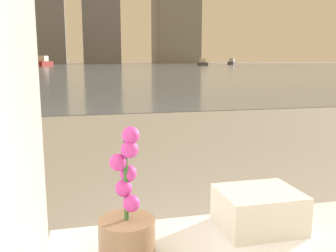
{
  "coord_description": "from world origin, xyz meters",
  "views": [
    {
      "loc": [
        -0.71,
        -0.06,
        1.02
      ],
      "look_at": [
        -0.14,
        2.31,
        0.59
      ],
      "focal_mm": 40.0,
      "sensor_mm": 36.0,
      "label": 1
    }
  ],
  "objects": [
    {
      "name": "harbor_water",
      "position": [
        0.0,
        62.0,
        0.01
      ],
      "size": [
        180.0,
        110.0,
        0.01
      ],
      "color": "slate",
      "rests_on": "ground_plane"
    },
    {
      "name": "potted_orchid",
      "position": [
        -0.6,
        0.86,
        0.59
      ],
      "size": [
        0.15,
        0.15,
        0.35
      ],
      "color": "#8C6B4C",
      "rests_on": "bathtub"
    },
    {
      "name": "towel_stack",
      "position": [
        -0.18,
        0.94,
        0.56
      ],
      "size": [
        0.24,
        0.2,
        0.12
      ],
      "color": "silver",
      "rests_on": "bathtub"
    },
    {
      "name": "harbor_boat_3",
      "position": [
        22.66,
        68.27,
        0.46
      ],
      "size": [
        1.33,
        3.47,
        1.28
      ],
      "color": "#4C4C51",
      "rests_on": "harbor_water"
    },
    {
      "name": "harbor_boat_5",
      "position": [
        -6.05,
        66.78,
        0.62
      ],
      "size": [
        3.02,
        4.88,
        1.73
      ],
      "color": "maroon",
      "rests_on": "harbor_water"
    },
    {
      "name": "harbor_boat_1",
      "position": [
        34.49,
        81.96,
        0.52
      ],
      "size": [
        3.24,
        3.96,
        1.45
      ],
      "color": "#4C4C51",
      "rests_on": "harbor_water"
    }
  ]
}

